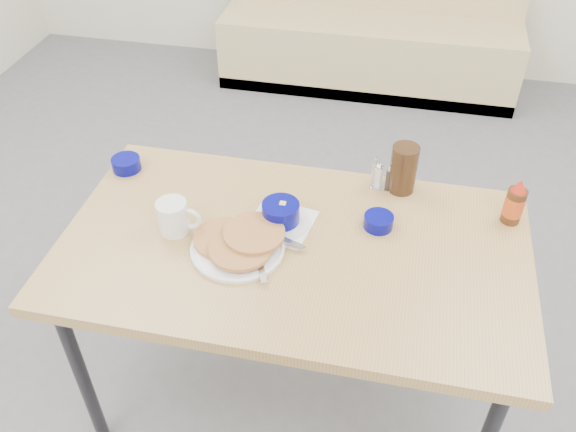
% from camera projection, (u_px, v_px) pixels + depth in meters
% --- Properties ---
extents(booth_bench, '(1.90, 0.56, 1.22)m').
position_uv_depth(booth_bench, '(371.00, 30.00, 3.97)').
color(booth_bench, '#CCB57D').
rests_on(booth_bench, ground).
extents(dining_table, '(1.40, 0.80, 0.76)m').
position_uv_depth(dining_table, '(293.00, 260.00, 1.86)').
color(dining_table, tan).
rests_on(dining_table, ground).
extents(pancake_plate, '(0.28, 0.28, 0.05)m').
position_uv_depth(pancake_plate, '(239.00, 244.00, 1.79)').
color(pancake_plate, white).
rests_on(pancake_plate, dining_table).
extents(coffee_mug, '(0.14, 0.09, 0.11)m').
position_uv_depth(coffee_mug, '(174.00, 217.00, 1.83)').
color(coffee_mug, white).
rests_on(coffee_mug, dining_table).
extents(grits_setting, '(0.22, 0.23, 0.08)m').
position_uv_depth(grits_setting, '(281.00, 216.00, 1.87)').
color(grits_setting, white).
rests_on(grits_setting, dining_table).
extents(creamer_bowl, '(0.10, 0.10, 0.04)m').
position_uv_depth(creamer_bowl, '(126.00, 164.00, 2.10)').
color(creamer_bowl, '#04066E').
rests_on(creamer_bowl, dining_table).
extents(butter_bowl, '(0.09, 0.09, 0.04)m').
position_uv_depth(butter_bowl, '(379.00, 221.00, 1.87)').
color(butter_bowl, '#04066E').
rests_on(butter_bowl, dining_table).
extents(amber_tumbler, '(0.11, 0.11, 0.17)m').
position_uv_depth(amber_tumbler, '(403.00, 169.00, 1.97)').
color(amber_tumbler, '#321E0F').
rests_on(amber_tumbler, dining_table).
extents(condiment_caddy, '(0.09, 0.06, 0.10)m').
position_uv_depth(condiment_caddy, '(384.00, 178.00, 2.01)').
color(condiment_caddy, silver).
rests_on(condiment_caddy, dining_table).
extents(syrup_bottle, '(0.06, 0.06, 0.16)m').
position_uv_depth(syrup_bottle, '(515.00, 204.00, 1.86)').
color(syrup_bottle, '#47230F').
rests_on(syrup_bottle, dining_table).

